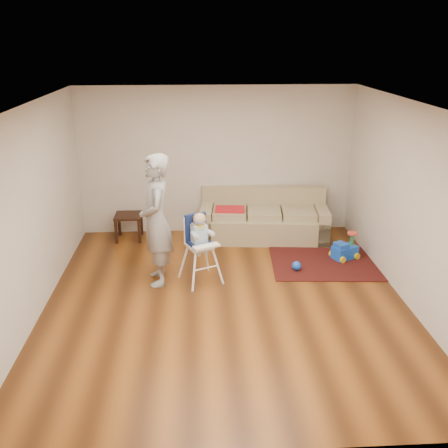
{
  "coord_description": "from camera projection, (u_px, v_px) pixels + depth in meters",
  "views": [
    {
      "loc": [
        -0.39,
        -6.18,
        3.48
      ],
      "look_at": [
        0.0,
        0.4,
        1.0
      ],
      "focal_mm": 40.0,
      "sensor_mm": 36.0,
      "label": 1
    }
  ],
  "objects": [
    {
      "name": "high_chair",
      "position": [
        200.0,
        249.0,
        7.41
      ],
      "size": [
        0.67,
        0.67,
        1.1
      ],
      "rotation": [
        0.0,
        0.0,
        0.43
      ],
      "color": "white",
      "rests_on": "ground"
    },
    {
      "name": "toy_ball",
      "position": [
        297.0,
        266.0,
        7.88
      ],
      "size": [
        0.15,
        0.15,
        0.15
      ],
      "primitive_type": "sphere",
      "color": "blue",
      "rests_on": "area_rug"
    },
    {
      "name": "sofa",
      "position": [
        264.0,
        215.0,
        9.07
      ],
      "size": [
        2.37,
        1.15,
        0.88
      ],
      "rotation": [
        0.0,
        0.0,
        -0.1
      ],
      "color": "#988D66",
      "rests_on": "ground"
    },
    {
      "name": "room_envelope",
      "position": [
        223.0,
        161.0,
        6.86
      ],
      "size": [
        5.04,
        5.52,
        2.72
      ],
      "color": "beige",
      "rests_on": "ground"
    },
    {
      "name": "side_table",
      "position": [
        129.0,
        227.0,
        9.08
      ],
      "size": [
        0.47,
        0.47,
        0.47
      ],
      "primitive_type": null,
      "color": "black",
      "rests_on": "ground"
    },
    {
      "name": "adult",
      "position": [
        156.0,
        221.0,
        7.23
      ],
      "size": [
        0.56,
        0.77,
        1.96
      ],
      "primitive_type": "imported",
      "rotation": [
        0.0,
        0.0,
        -1.45
      ],
      "color": "gray",
      "rests_on": "ground"
    },
    {
      "name": "ground",
      "position": [
        226.0,
        300.0,
        7.03
      ],
      "size": [
        5.5,
        5.5,
        0.0
      ],
      "primitive_type": "plane",
      "color": "#45230D",
      "rests_on": "ground"
    },
    {
      "name": "area_rug",
      "position": [
        326.0,
        263.0,
        8.17
      ],
      "size": [
        1.87,
        1.45,
        0.01
      ],
      "primitive_type": "cube",
      "rotation": [
        0.0,
        0.0,
        -0.07
      ],
      "color": "black",
      "rests_on": "ground"
    },
    {
      "name": "ride_on_toy",
      "position": [
        345.0,
        246.0,
        8.26
      ],
      "size": [
        0.48,
        0.42,
        0.44
      ],
      "primitive_type": null,
      "rotation": [
        0.0,
        0.0,
        0.42
      ],
      "color": "blue",
      "rests_on": "area_rug"
    }
  ]
}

